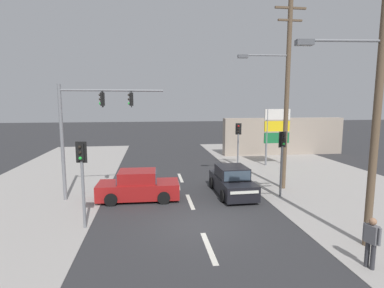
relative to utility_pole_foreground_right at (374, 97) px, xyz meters
name	(u,v)px	position (x,y,z in m)	size (l,w,h in m)	color
ground_plane	(200,225)	(-5.47, 2.61, -5.27)	(140.00, 140.00, 0.00)	#303033
lane_dash_near	(209,248)	(-5.47, 0.61, -5.26)	(0.20, 2.40, 0.01)	silver
lane_dash_mid	(190,202)	(-5.47, 5.61, -5.26)	(0.20, 2.40, 0.01)	silver
lane_dash_far	(180,178)	(-5.47, 10.61, -5.26)	(0.20, 2.40, 0.01)	silver
kerb_right_verge	(362,200)	(3.53, 4.61, -5.26)	(10.00, 44.00, 0.02)	#A39E99
kerb_left_verge	(23,203)	(-13.97, 6.61, -5.26)	(8.00, 40.00, 0.02)	#A39E99
utility_pole_foreground_right	(374,97)	(0.00, 0.00, 0.00)	(3.78, 0.55, 9.81)	brown
utility_pole_midground_right	(285,91)	(0.22, 7.26, 0.45)	(3.78, 0.50, 10.69)	brown
traffic_signal_mast	(88,121)	(-10.63, 6.85, -1.12)	(5.29, 0.50, 6.00)	slate
pedestal_signal_right_kerb	(282,153)	(-0.52, 5.72, -2.85)	(0.44, 0.31, 3.56)	slate
pedestal_signal_left_kerb	(82,170)	(-10.14, 2.92, -2.85)	(0.44, 0.31, 3.56)	slate
pedestal_signal_far_median	(238,139)	(-0.94, 12.33, -2.85)	(0.43, 0.31, 3.56)	slate
shopping_plaza_sign	(277,129)	(2.67, 13.69, -2.28)	(2.10, 0.16, 4.60)	slate
shopfront_wall_far	(283,136)	(5.53, 18.61, -3.47)	(12.00, 1.00, 3.60)	#A39384
sedan_oncoming_mid	(232,182)	(-2.97, 6.63, -4.56)	(1.95, 4.27, 1.56)	black
sedan_kerbside_parked	(138,187)	(-8.12, 6.32, -4.56)	(4.28, 1.98, 1.56)	maroon
pedestrian_at_kerb	(371,240)	(-0.84, -1.39, -4.34)	(0.33, 0.53, 1.63)	#333338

